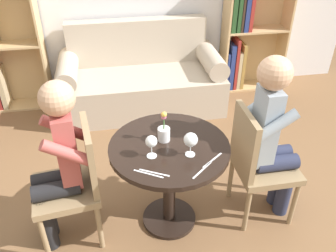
# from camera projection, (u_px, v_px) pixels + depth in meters

# --- Properties ---
(ground_plane) EXTENTS (16.00, 16.00, 0.00)m
(ground_plane) POSITION_uv_depth(u_px,v_px,m) (169.00, 219.00, 2.71)
(ground_plane) COLOR brown
(round_table) EXTENTS (0.80, 0.80, 0.70)m
(round_table) POSITION_uv_depth(u_px,v_px,m) (169.00, 165.00, 2.42)
(round_table) COLOR black
(round_table) RESTS_ON ground_plane
(couch) EXTENTS (1.77, 0.80, 0.92)m
(couch) POSITION_uv_depth(u_px,v_px,m) (141.00, 81.00, 3.98)
(couch) COLOR #B7A893
(couch) RESTS_ON ground_plane
(bookshelf_right) EXTENTS (0.75, 0.28, 1.47)m
(bookshelf_right) POSITION_uv_depth(u_px,v_px,m) (246.00, 32.00, 4.17)
(bookshelf_right) COLOR tan
(bookshelf_right) RESTS_ON ground_plane
(chair_left) EXTENTS (0.47, 0.47, 0.90)m
(chair_left) POSITION_uv_depth(u_px,v_px,m) (75.00, 180.00, 2.35)
(chair_left) COLOR #937A56
(chair_left) RESTS_ON ground_plane
(chair_right) EXTENTS (0.42, 0.42, 0.90)m
(chair_right) POSITION_uv_depth(u_px,v_px,m) (257.00, 161.00, 2.52)
(chair_right) COLOR #937A56
(chair_right) RESTS_ON ground_plane
(person_left) EXTENTS (0.44, 0.37, 1.23)m
(person_left) POSITION_uv_depth(u_px,v_px,m) (57.00, 164.00, 2.23)
(person_left) COLOR black
(person_left) RESTS_ON ground_plane
(person_right) EXTENTS (0.42, 0.34, 1.28)m
(person_right) POSITION_uv_depth(u_px,v_px,m) (273.00, 136.00, 2.42)
(person_right) COLOR #282D47
(person_right) RESTS_ON ground_plane
(wine_glass_left) EXTENTS (0.08, 0.08, 0.15)m
(wine_glass_left) POSITION_uv_depth(u_px,v_px,m) (151.00, 142.00, 2.17)
(wine_glass_left) COLOR white
(wine_glass_left) RESTS_ON round_table
(wine_glass_right) EXTENTS (0.09, 0.09, 0.16)m
(wine_glass_right) POSITION_uv_depth(u_px,v_px,m) (191.00, 140.00, 2.18)
(wine_glass_right) COLOR white
(wine_glass_right) RESTS_ON round_table
(flower_vase) EXTENTS (0.08, 0.08, 0.22)m
(flower_vase) POSITION_uv_depth(u_px,v_px,m) (164.00, 131.00, 2.33)
(flower_vase) COLOR silver
(flower_vase) RESTS_ON round_table
(knife_left_setting) EXTENTS (0.17, 0.10, 0.00)m
(knife_left_setting) POSITION_uv_depth(u_px,v_px,m) (154.00, 173.00, 2.10)
(knife_left_setting) COLOR silver
(knife_left_setting) RESTS_ON round_table
(fork_left_setting) EXTENTS (0.15, 0.13, 0.00)m
(fork_left_setting) POSITION_uv_depth(u_px,v_px,m) (202.00, 170.00, 2.12)
(fork_left_setting) COLOR silver
(fork_left_setting) RESTS_ON round_table
(knife_right_setting) EXTENTS (0.17, 0.11, 0.00)m
(knife_right_setting) POSITION_uv_depth(u_px,v_px,m) (148.00, 174.00, 2.09)
(knife_right_setting) COLOR silver
(knife_right_setting) RESTS_ON round_table
(fork_right_setting) EXTENTS (0.16, 0.12, 0.00)m
(fork_right_setting) POSITION_uv_depth(u_px,v_px,m) (212.00, 160.00, 2.19)
(fork_right_setting) COLOR silver
(fork_right_setting) RESTS_ON round_table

